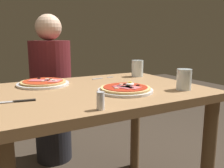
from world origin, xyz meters
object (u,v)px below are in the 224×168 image
object	(u,v)px
dining_table	(97,112)
fork	(101,78)
pizza_across_left	(43,83)
diner_person	(52,94)
pizza_foreground	(125,89)
water_glass_near	(137,69)
knife	(14,101)
salt_shaker	(100,101)
water_glass_far	(184,81)

from	to	relation	value
dining_table	fork	world-z (taller)	fork
fork	pizza_across_left	bearing A→B (deg)	-175.14
diner_person	dining_table	bearing A→B (deg)	92.21
pizza_foreground	pizza_across_left	size ratio (longest dim) A/B	0.95
diner_person	pizza_foreground	bearing A→B (deg)	97.75
water_glass_near	knife	distance (m)	0.88
pizza_foreground	water_glass_near	xyz separation A→B (m)	(0.32, 0.36, 0.04)
salt_shaker	diner_person	xyz separation A→B (m)	(0.12, 1.12, -0.22)
dining_table	pizza_foreground	xyz separation A→B (m)	(0.09, -0.13, 0.14)
pizza_foreground	diner_person	distance (m)	0.94
knife	fork	bearing A→B (deg)	31.07
dining_table	diner_person	size ratio (longest dim) A/B	0.92
water_glass_near	salt_shaker	distance (m)	0.80
fork	water_glass_far	bearing A→B (deg)	-66.95
water_glass_far	fork	distance (m)	0.55
pizza_foreground	water_glass_far	xyz separation A→B (m)	(0.28, -0.11, 0.03)
dining_table	pizza_foreground	distance (m)	0.22
pizza_across_left	diner_person	world-z (taller)	diner_person
dining_table	water_glass_far	distance (m)	0.48
water_glass_far	diner_person	bearing A→B (deg)	111.71
water_glass_far	knife	size ratio (longest dim) A/B	0.54
pizza_across_left	fork	xyz separation A→B (m)	(0.38, 0.03, -0.01)
pizza_across_left	knife	size ratio (longest dim) A/B	1.46
pizza_across_left	diner_person	bearing A→B (deg)	71.18
dining_table	water_glass_near	distance (m)	0.50
fork	salt_shaker	size ratio (longest dim) A/B	2.36
water_glass_near	water_glass_far	bearing A→B (deg)	-95.00
dining_table	water_glass_near	bearing A→B (deg)	28.55
pizza_across_left	salt_shaker	world-z (taller)	salt_shaker
dining_table	diner_person	world-z (taller)	diner_person
fork	knife	xyz separation A→B (m)	(-0.57, -0.34, 0.00)
fork	diner_person	xyz separation A→B (m)	(-0.19, 0.52, -0.19)
pizza_foreground	fork	distance (m)	0.40
water_glass_near	knife	xyz separation A→B (m)	(-0.83, -0.31, -0.04)
pizza_across_left	water_glass_near	bearing A→B (deg)	-0.37
pizza_foreground	dining_table	bearing A→B (deg)	124.95
pizza_across_left	knife	xyz separation A→B (m)	(-0.19, -0.31, -0.01)
pizza_across_left	salt_shaker	xyz separation A→B (m)	(0.07, -0.58, 0.02)
knife	salt_shaker	xyz separation A→B (m)	(0.26, -0.26, 0.03)
pizza_foreground	pizza_across_left	xyz separation A→B (m)	(-0.31, 0.37, -0.00)
water_glass_far	knife	bearing A→B (deg)	168.51
pizza_across_left	fork	size ratio (longest dim) A/B	1.80
pizza_across_left	water_glass_far	size ratio (longest dim) A/B	2.70
water_glass_near	diner_person	xyz separation A→B (m)	(-0.45, 0.55, -0.23)
water_glass_near	fork	xyz separation A→B (m)	(-0.25, 0.04, -0.05)
dining_table	knife	world-z (taller)	knife
water_glass_near	fork	world-z (taller)	water_glass_near
pizza_across_left	fork	bearing A→B (deg)	4.86
pizza_across_left	fork	distance (m)	0.38
water_glass_far	fork	bearing A→B (deg)	113.05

